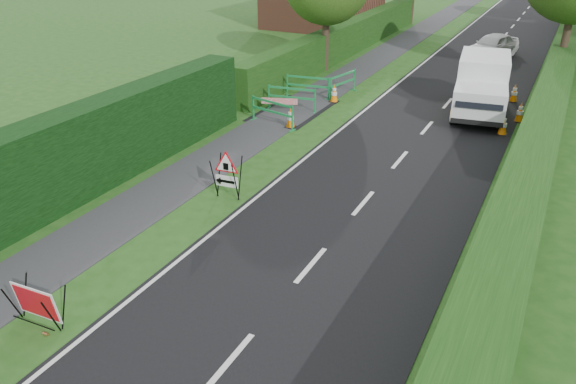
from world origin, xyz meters
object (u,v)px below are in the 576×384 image
at_px(triangle_sign, 225,171).
at_px(hatchback_car, 492,46).
at_px(works_van, 482,85).
at_px(red_rect_sign, 36,304).

xyz_separation_m(triangle_sign, hatchback_car, (3.79, 21.99, -0.20)).
bearing_deg(hatchback_car, triangle_sign, -79.02).
bearing_deg(hatchback_car, works_van, -62.94).
distance_m(works_van, hatchback_car, 10.84).
xyz_separation_m(triangle_sign, works_van, (4.98, 11.23, 0.33)).
distance_m(triangle_sign, works_van, 12.29).
height_order(triangle_sign, hatchback_car, hatchback_car).
height_order(triangle_sign, works_van, works_van).
xyz_separation_m(red_rect_sign, hatchback_car, (4.08, 28.33, 0.15)).
bearing_deg(triangle_sign, works_van, 60.36).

